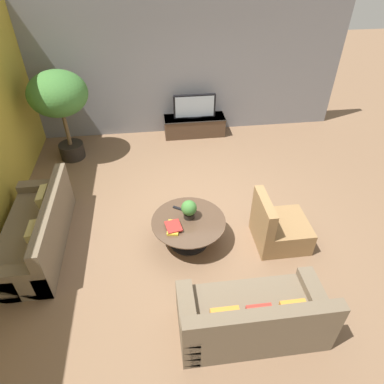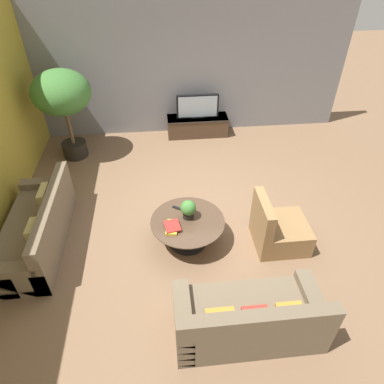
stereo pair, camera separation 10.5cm
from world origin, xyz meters
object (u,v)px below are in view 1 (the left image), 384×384
Objects in this scene: coffee_table at (189,227)px; potted_plant_tabletop at (189,209)px; armchair_wicker at (278,228)px; media_console at (194,125)px; potted_palm_tall at (59,98)px; couch_near_entry at (253,318)px; television at (194,106)px; couch_by_wall at (37,232)px.

coffee_table is 3.68× the size of potted_plant_tabletop.
media_console is at bearing 12.92° from armchair_wicker.
potted_palm_tall is (-3.57, 2.97, 1.07)m from armchair_wicker.
couch_near_entry is 1.66m from armchair_wicker.
potted_palm_tall reaches higher than television.
potted_palm_tall is (-2.77, 4.41, 1.06)m from couch_near_entry.
couch_by_wall is at bearing -92.84° from potted_palm_tall.
coffee_table is 3.70m from potted_palm_tall.
potted_plant_tabletop is at bearing -99.02° from media_console.
coffee_table is at bearing -102.19° from potted_plant_tabletop.
television reaches higher than coffee_table.
potted_plant_tabletop is (2.33, -0.13, 0.33)m from couch_by_wall.
potted_palm_tall is at bearing 50.33° from armchair_wicker.
potted_palm_tall is 3.58m from potted_plant_tabletop.
armchair_wicker is at bearing -77.08° from media_console.
armchair_wicker is (3.70, -0.38, -0.01)m from couch_by_wall.
couch_near_entry is (2.90, -1.83, 0.00)m from couch_by_wall.
coffee_table is at bearing -99.09° from media_console.
media_console is 4.34m from couch_by_wall.
potted_palm_tall is (-2.74, -0.67, 1.11)m from media_console.
potted_plant_tabletop reaches higher than coffee_table.
media_console is 4.62× the size of potted_plant_tabletop.
media_console is 1.49× the size of television.
coffee_table is 2.33m from couch_by_wall.
potted_plant_tabletop is at bearing -99.02° from television.
potted_plant_tabletop is (-0.54, -3.38, -0.11)m from television.
potted_palm_tall is at bearing 129.05° from potted_plant_tabletop.
couch_by_wall is 3.72m from armchair_wicker.
couch_by_wall is at bearing 84.10° from armchair_wicker.
television is 3.10× the size of potted_plant_tabletop.
potted_palm_tall reaches higher than couch_by_wall.
potted_palm_tall is (-2.19, 2.80, 1.03)m from coffee_table.
couch_by_wall is 1.17× the size of couch_near_entry.
coffee_table is 1.33× the size of armchair_wicker.
couch_by_wall reaches higher than potted_plant_tabletop.
potted_palm_tall is (-2.74, -0.67, 0.63)m from television.
television is 3.43m from potted_plant_tabletop.
media_console is 0.69× the size of couch_by_wall.
couch_near_entry is at bearing 150.99° from armchair_wicker.
couch_by_wall is (-2.87, -3.25, -0.43)m from television.
coffee_table is at bearing -70.10° from couch_near_entry.
potted_plant_tabletop is at bearing 86.70° from couch_by_wall.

